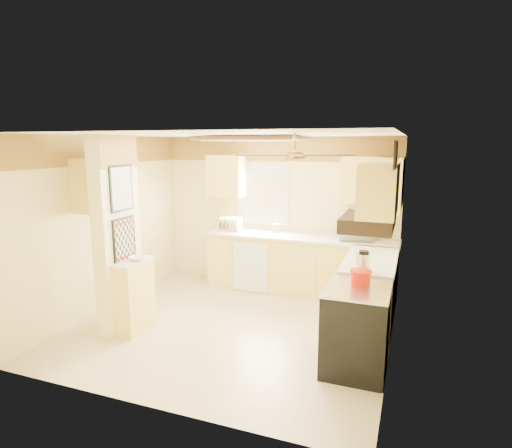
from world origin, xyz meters
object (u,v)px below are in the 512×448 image
at_px(microwave, 356,231).
at_px(dutch_oven, 361,277).
at_px(stove, 356,329).
at_px(bowl, 137,258).
at_px(kettle, 364,262).

xyz_separation_m(microwave, dutch_oven, (0.31, -2.02, -0.08)).
bearing_deg(microwave, stove, 90.66).
height_order(bowl, kettle, kettle).
bearing_deg(microwave, kettle, 92.77).
xyz_separation_m(stove, microwave, (-0.30, 2.15, 0.62)).
bearing_deg(bowl, dutch_oven, 2.07).
bearing_deg(microwave, dutch_oven, 91.38).
distance_m(stove, dutch_oven, 0.55).
bearing_deg(bowl, stove, -0.74).
xyz_separation_m(microwave, bowl, (-2.45, -2.12, -0.11)).
xyz_separation_m(bowl, dutch_oven, (2.76, 0.10, 0.03)).
relative_size(microwave, dutch_oven, 2.14).
height_order(dutch_oven, kettle, kettle).
bearing_deg(dutch_oven, stove, -92.84).
bearing_deg(stove, dutch_oven, 87.16).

